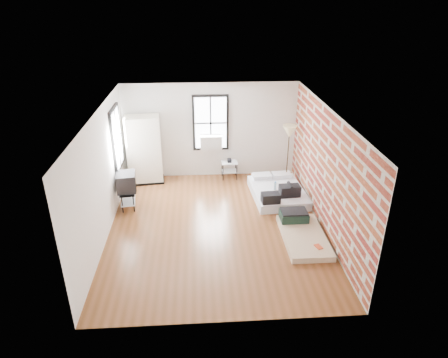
{
  "coord_description": "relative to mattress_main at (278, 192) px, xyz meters",
  "views": [
    {
      "loc": [
        -0.35,
        -8.07,
        5.13
      ],
      "look_at": [
        0.21,
        0.3,
        1.12
      ],
      "focal_mm": 32.0,
      "sensor_mm": 36.0,
      "label": 1
    }
  ],
  "objects": [
    {
      "name": "mattress_main",
      "position": [
        0.0,
        0.0,
        0.0
      ],
      "size": [
        1.46,
        1.91,
        0.59
      ],
      "rotation": [
        0.0,
        0.0,
        0.07
      ],
      "color": "white",
      "rests_on": "ground"
    },
    {
      "name": "floor_lamp",
      "position": [
        0.4,
        0.83,
        1.34
      ],
      "size": [
        0.37,
        0.37,
        1.75
      ],
      "color": "#332711",
      "rests_on": "ground"
    },
    {
      "name": "wardrobe",
      "position": [
        -3.66,
        1.22,
        0.82
      ],
      "size": [
        1.05,
        0.67,
        1.98
      ],
      "rotation": [
        0.0,
        0.0,
        0.1
      ],
      "color": "black",
      "rests_on": "ground"
    },
    {
      "name": "tv_stand",
      "position": [
        -3.96,
        -0.29,
        0.52
      ],
      "size": [
        0.54,
        0.72,
        0.95
      ],
      "rotation": [
        0.0,
        0.0,
        0.14
      ],
      "color": "black",
      "rests_on": "ground"
    },
    {
      "name": "mattress_bare",
      "position": [
        0.18,
        -1.92,
        -0.05
      ],
      "size": [
        0.93,
        1.76,
        0.38
      ],
      "rotation": [
        0.0,
        0.0,
        0.0
      ],
      "color": "#C6B48F",
      "rests_on": "ground"
    },
    {
      "name": "ground",
      "position": [
        -1.75,
        -1.43,
        -0.16
      ],
      "size": [
        6.0,
        6.0,
        0.0
      ],
      "primitive_type": "plane",
      "color": "brown",
      "rests_on": "ground"
    },
    {
      "name": "side_table",
      "position": [
        -1.22,
        1.29,
        0.25
      ],
      "size": [
        0.48,
        0.39,
        0.61
      ],
      "rotation": [
        0.0,
        0.0,
        0.04
      ],
      "color": "black",
      "rests_on": "ground"
    },
    {
      "name": "room_shell",
      "position": [
        -1.52,
        -1.07,
        1.58
      ],
      "size": [
        5.02,
        6.02,
        2.8
      ],
      "color": "silver",
      "rests_on": "ground"
    }
  ]
}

